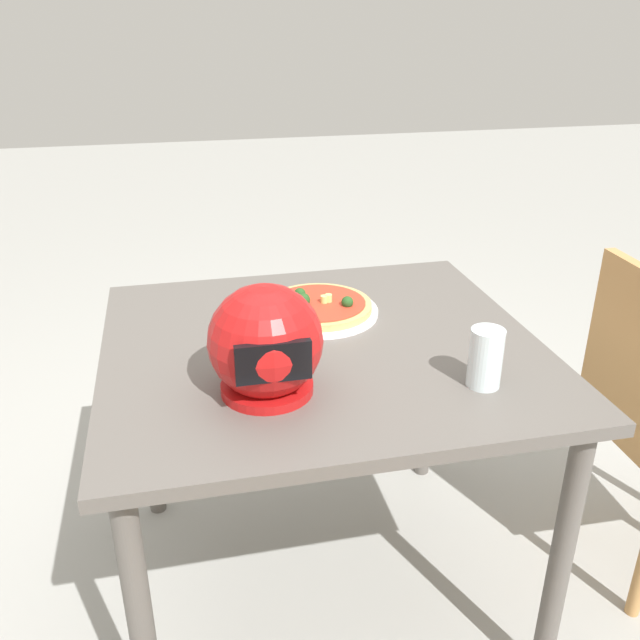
% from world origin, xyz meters
% --- Properties ---
extents(ground_plane, '(14.00, 14.00, 0.00)m').
position_xyz_m(ground_plane, '(0.00, 0.00, 0.00)').
color(ground_plane, '#9E9E99').
extents(dining_table, '(1.01, 0.93, 0.75)m').
position_xyz_m(dining_table, '(0.00, 0.00, 0.66)').
color(dining_table, '#5B5651').
rests_on(dining_table, ground).
extents(pizza_plate, '(0.31, 0.31, 0.01)m').
position_xyz_m(pizza_plate, '(-0.03, -0.16, 0.75)').
color(pizza_plate, white).
rests_on(pizza_plate, dining_table).
extents(pizza, '(0.27, 0.27, 0.05)m').
position_xyz_m(pizza, '(-0.02, -0.16, 0.77)').
color(pizza, tan).
rests_on(pizza, pizza_plate).
extents(motorcycle_helmet, '(0.23, 0.23, 0.23)m').
position_xyz_m(motorcycle_helmet, '(0.16, 0.19, 0.86)').
color(motorcycle_helmet, '#B21414').
rests_on(motorcycle_helmet, dining_table).
extents(drinking_glass, '(0.07, 0.07, 0.13)m').
position_xyz_m(drinking_glass, '(-0.28, 0.27, 0.81)').
color(drinking_glass, silver).
rests_on(drinking_glass, dining_table).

